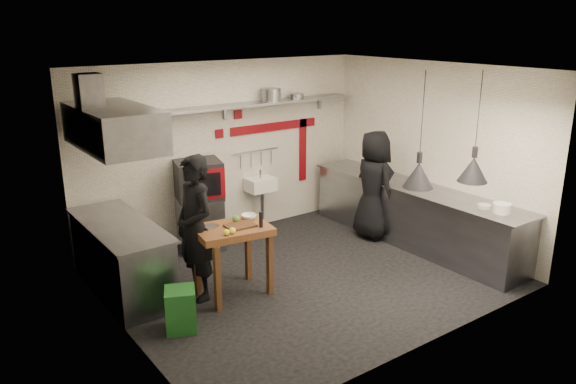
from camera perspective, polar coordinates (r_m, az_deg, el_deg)
floor at (r=7.81m, az=1.67°, el=-8.61°), size 5.00×5.00×0.00m
ceiling at (r=7.07m, az=1.87°, el=12.33°), size 5.00×5.00×0.00m
wall_back at (r=9.02m, az=-6.43°, el=4.25°), size 5.00×0.04×2.80m
wall_front at (r=5.87m, az=14.38°, el=-3.19°), size 5.00×0.04×2.80m
wall_left at (r=6.18m, az=-16.95°, el=-2.40°), size 0.04×4.20×2.80m
wall_right at (r=9.02m, az=14.48°, el=3.81°), size 0.04×4.20×2.80m
red_band_horiz at (r=9.44m, az=-1.38°, el=6.66°), size 1.70×0.02×0.14m
red_band_vert at (r=9.88m, az=1.51°, el=4.28°), size 0.14×0.02×1.10m
red_tile_a at (r=9.02m, az=-5.09°, el=7.85°), size 0.14×0.02×0.14m
red_tile_b at (r=8.89m, az=-6.99°, el=5.90°), size 0.14×0.02×0.14m
back_shelf at (r=8.73m, az=-5.99°, el=8.65°), size 4.60×0.34×0.04m
shelf_bracket_left at (r=8.12m, az=-18.26°, el=6.56°), size 0.04×0.06×0.24m
shelf_bracket_mid at (r=8.87m, az=-6.47°, el=8.12°), size 0.04×0.06×0.24m
shelf_bracket_right at (r=9.94m, az=3.21°, el=9.15°), size 0.04×0.06×0.24m
pan_far_left at (r=8.05m, az=-15.95°, el=7.87°), size 0.35×0.35×0.09m
pan_mid_left at (r=8.15m, az=-14.15°, el=8.03°), size 0.32×0.32×0.07m
stock_pot at (r=9.13m, az=-1.72°, el=9.86°), size 0.35×0.35×0.20m
pan_right at (r=9.42m, az=0.85°, el=9.72°), size 0.31×0.31×0.08m
oven_stand at (r=8.73m, az=-8.92°, el=-3.14°), size 0.79×0.75×0.80m
combi_oven at (r=8.54m, az=-9.11°, el=1.26°), size 0.81×0.78×0.58m
oven_door at (r=8.27m, az=-8.23°, el=0.78°), size 0.53×0.17×0.46m
oven_glass at (r=8.25m, az=-7.99°, el=0.75°), size 0.33×0.11×0.34m
hand_sink at (r=9.30m, az=-2.81°, el=0.78°), size 0.46×0.34×0.22m
sink_tap at (r=9.25m, az=-2.83°, el=1.85°), size 0.03×0.03×0.14m
sink_drain at (r=9.40m, az=-2.64°, el=-1.85°), size 0.06×0.06×0.66m
utensil_rail at (r=9.28m, az=-3.33°, el=4.18°), size 0.90×0.02×0.02m
counter_right at (r=9.02m, az=12.61°, el=-2.35°), size 0.70×3.80×0.90m
counter_right_top at (r=8.88m, az=12.80°, el=0.49°), size 0.76×3.90×0.03m
plate_stack at (r=7.96m, az=20.89°, el=-1.54°), size 0.27×0.27×0.13m
small_bowl_right at (r=8.09m, az=19.28°, el=-1.38°), size 0.20×0.20×0.05m
counter_left at (r=7.55m, az=-16.51°, el=-6.53°), size 0.70×1.90×0.90m
counter_left_top at (r=7.38m, az=-16.81°, el=-3.21°), size 0.76×2.00×0.03m
extractor_hood at (r=7.08m, az=-17.28°, el=6.29°), size 0.78×1.60×0.50m
hood_duct at (r=6.95m, az=-19.53°, el=9.23°), size 0.28×0.28×0.50m
green_bin at (r=6.59m, az=-10.85°, el=-11.65°), size 0.45×0.45×0.50m
prep_table at (r=7.20m, az=-5.55°, el=-6.97°), size 1.01×0.77×0.92m
cutting_board at (r=7.02m, az=-4.87°, el=-3.42°), size 0.38×0.28×0.02m
pepper_mill at (r=6.95m, az=-2.77°, el=-2.81°), size 0.06×0.06×0.20m
lemon_a at (r=6.75m, az=-6.28°, el=-4.08°), size 0.09×0.09×0.07m
lemon_b at (r=6.79m, az=-5.67°, el=-3.93°), size 0.09×0.09×0.08m
veg_ball at (r=7.15m, az=-5.31°, el=-2.73°), size 0.12×0.12×0.10m
steel_tray at (r=7.02m, az=-7.96°, el=-3.51°), size 0.22×0.18×0.03m
bowl at (r=7.27m, az=-3.99°, el=-2.52°), size 0.24×0.24×0.06m
heat_lamp_near at (r=7.25m, az=13.41°, el=6.08°), size 0.39×0.39×1.48m
heat_lamp_far at (r=7.49m, az=18.68°, el=6.23°), size 0.47×0.47×1.42m
chef_left at (r=7.02m, az=-9.43°, el=-3.66°), size 0.46×0.69×1.85m
chef_right at (r=9.02m, az=8.72°, el=0.70°), size 0.65×0.91×1.75m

